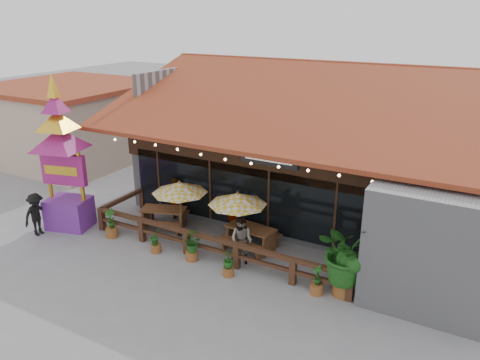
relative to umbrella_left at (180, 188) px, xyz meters
The scene contains 19 objects.
ground 4.06m from the umbrella_left, ahead, with size 100.00×100.00×0.00m, color gray.
restaurant_building 7.11m from the umbrella_left, 57.87° to the left, with size 15.50×14.73×6.09m.
patio_railing 2.02m from the umbrella_left, 34.18° to the right, with size 10.00×2.60×0.92m.
neighbor_building 12.69m from the umbrella_left, 154.79° to the left, with size 8.40×8.40×4.22m.
umbrella_left is the anchor object (origin of this frame).
umbrella_right 2.40m from the umbrella_left, ahead, with size 2.50×2.50×2.21m.
picnic_table_left 1.70m from the umbrella_left, 168.15° to the left, with size 2.10×1.96×0.82m.
picnic_table_right 3.12m from the umbrella_left, ahead, with size 1.89×1.68×0.84m.
thai_sign_tower 4.76m from the umbrella_left, 160.42° to the right, with size 2.91×2.91×6.45m.
tropical_plant 6.64m from the umbrella_left, ahead, with size 2.15×2.25×2.41m.
diner_a 1.81m from the umbrella_left, 132.48° to the left, with size 0.66×0.43×1.81m, color #352111.
diner_b 3.24m from the umbrella_left, 13.07° to the right, with size 0.81×0.63×1.67m, color #352111.
diner_c 2.25m from the umbrella_left, 26.42° to the left, with size 0.96×0.40×1.64m, color #352111.
pedestrian 5.55m from the umbrella_left, 151.68° to the right, with size 1.07×0.62×1.66m, color black.
planter_a 2.99m from the umbrella_left, 148.03° to the right, with size 0.46×0.46×1.12m.
planter_b 2.15m from the umbrella_left, 90.36° to the right, with size 0.37×0.39×0.92m.
planter_c 2.41m from the umbrella_left, 44.30° to the right, with size 0.74×0.68×1.01m.
planter_d 3.75m from the umbrella_left, 28.57° to the right, with size 0.47×0.47×0.89m.
planter_e 6.17m from the umbrella_left, 11.88° to the right, with size 0.42×0.40×0.98m.
Camera 1 is at (6.20, -12.33, 8.02)m, focal length 35.00 mm.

